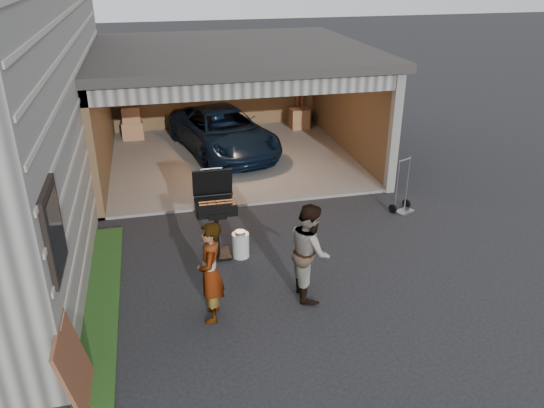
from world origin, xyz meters
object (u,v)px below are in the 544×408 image
at_px(woman, 210,273).
at_px(propane_tank, 241,245).
at_px(man, 310,251).
at_px(hand_truck, 402,201).
at_px(minivan, 223,133).
at_px(bbq_grill, 215,209).
at_px(plywood_panel, 74,367).

xyz_separation_m(woman, propane_tank, (0.72, 1.65, -0.55)).
height_order(man, hand_truck, man).
bearing_deg(hand_truck, minivan, 101.44).
xyz_separation_m(man, propane_tank, (-0.85, 1.39, -0.55)).
bearing_deg(bbq_grill, woman, -100.06).
height_order(man, plywood_panel, man).
relative_size(woman, man, 1.00).
height_order(woman, propane_tank, woman).
bearing_deg(woman, plywood_panel, -44.65).
relative_size(man, bbq_grill, 1.01).
relative_size(man, hand_truck, 1.34).
relative_size(minivan, woman, 2.69).
xyz_separation_m(man, plywood_panel, (-3.34, -1.54, -0.25)).
bearing_deg(plywood_panel, bbq_grill, 55.73).
distance_m(minivan, man, 6.83).
distance_m(man, propane_tank, 1.71).
height_order(bbq_grill, plywood_panel, bbq_grill).
relative_size(woman, plywood_panel, 1.46).
height_order(bbq_grill, hand_truck, bbq_grill).
relative_size(propane_tank, plywood_panel, 0.43).
relative_size(bbq_grill, hand_truck, 1.33).
relative_size(woman, bbq_grill, 1.01).
relative_size(bbq_grill, propane_tank, 3.41).
xyz_separation_m(woman, plywood_panel, (-1.77, -1.27, -0.25)).
bearing_deg(propane_tank, hand_truck, 16.21).
distance_m(minivan, hand_truck, 5.39).
relative_size(minivan, hand_truck, 3.60).
xyz_separation_m(bbq_grill, propane_tank, (0.40, -0.15, -0.69)).
height_order(man, bbq_grill, man).
height_order(minivan, propane_tank, minivan).
distance_m(propane_tank, hand_truck, 3.78).
relative_size(minivan, propane_tank, 9.23).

